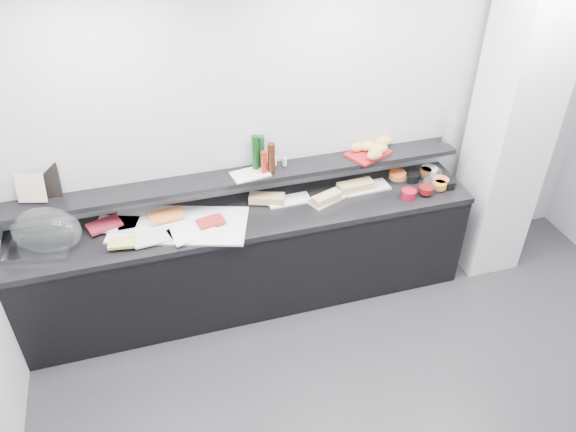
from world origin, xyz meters
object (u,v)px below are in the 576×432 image
object	(u,v)px
cloche_base	(40,248)
sandwich_plate_mid	(328,199)
bread_tray	(368,153)
framed_print	(45,180)
condiment_tray	(250,174)
carafe	(450,128)

from	to	relation	value
cloche_base	sandwich_plate_mid	world-z (taller)	cloche_base
cloche_base	sandwich_plate_mid	distance (m)	2.18
bread_tray	framed_print	bearing A→B (deg)	152.51
cloche_base	condiment_tray	distance (m)	1.61
condiment_tray	bread_tray	distance (m)	1.00
bread_tray	sandwich_plate_mid	bearing A→B (deg)	179.67
condiment_tray	cloche_base	bearing A→B (deg)	177.43
bread_tray	cloche_base	bearing A→B (deg)	159.60
cloche_base	bread_tray	size ratio (longest dim) A/B	1.30
condiment_tray	sandwich_plate_mid	bearing A→B (deg)	-22.79
framed_print	condiment_tray	xyz separation A→B (m)	(1.48, -0.14, -0.12)
cloche_base	bread_tray	xyz separation A→B (m)	(2.58, 0.21, 0.24)
cloche_base	framed_print	xyz separation A→B (m)	(0.10, 0.32, 0.36)
sandwich_plate_mid	carafe	bearing A→B (deg)	-14.11
condiment_tray	carafe	world-z (taller)	carafe
framed_print	carafe	xyz separation A→B (m)	(3.19, -0.13, 0.02)
cloche_base	carafe	distance (m)	3.32
condiment_tray	carafe	distance (m)	1.71
framed_print	carafe	size ratio (longest dim) A/B	0.87
framed_print	condiment_tray	bearing A→B (deg)	4.68
sandwich_plate_mid	condiment_tray	distance (m)	0.67
bread_tray	carafe	bearing A→B (deg)	-27.00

